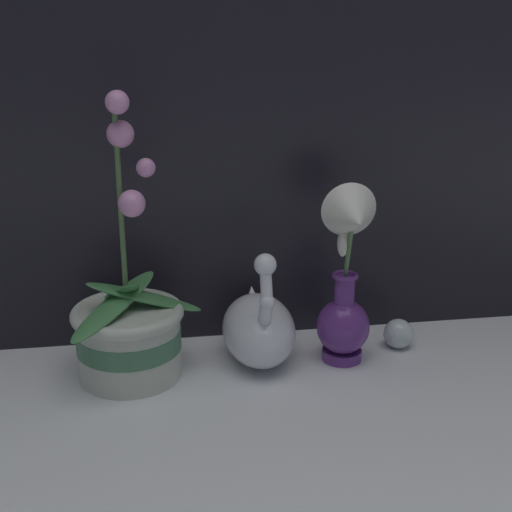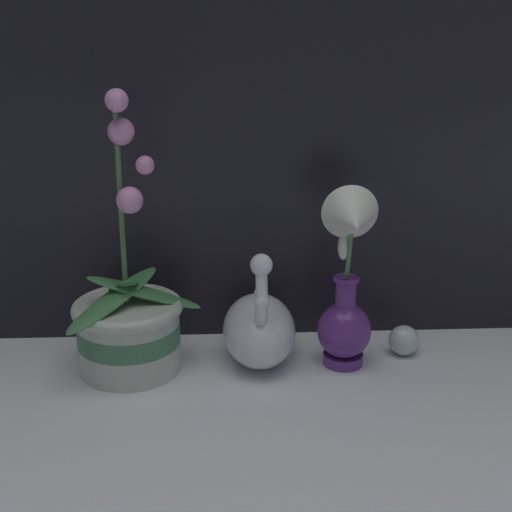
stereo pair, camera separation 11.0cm
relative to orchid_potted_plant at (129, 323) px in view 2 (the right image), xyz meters
name	(u,v)px [view 2 (the right image)]	position (x,y,z in m)	size (l,w,h in m)	color
ground_plane	(263,394)	(0.21, -0.09, -0.08)	(2.80, 2.80, 0.00)	white
orchid_potted_plant	(129,323)	(0.00, 0.00, 0.00)	(0.21, 0.20, 0.44)	beige
swan_figurine	(261,326)	(0.21, 0.02, -0.02)	(0.12, 0.19, 0.21)	white
blue_vase	(347,292)	(0.34, -0.01, 0.05)	(0.09, 0.11, 0.30)	#602D7F
glass_sphere	(404,340)	(0.45, 0.03, -0.05)	(0.05, 0.05, 0.05)	silver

